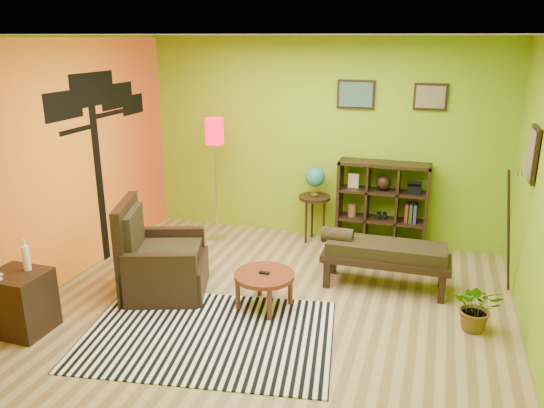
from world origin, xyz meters
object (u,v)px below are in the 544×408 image
(globe_table, at_px, (315,185))
(cube_shelf, at_px, (383,206))
(coffee_table, at_px, (264,278))
(floor_lamp, at_px, (215,142))
(potted_plant, at_px, (477,312))
(armchair, at_px, (159,265))
(bench, at_px, (382,252))
(side_cabinet, at_px, (21,302))

(globe_table, height_order, cube_shelf, cube_shelf)
(globe_table, bearing_deg, coffee_table, -91.52)
(floor_lamp, height_order, cube_shelf, floor_lamp)
(coffee_table, xyz_separation_m, globe_table, (0.05, 2.06, 0.48))
(globe_table, xyz_separation_m, potted_plant, (2.09, -1.86, -0.62))
(armchair, height_order, potted_plant, armchair)
(coffee_table, xyz_separation_m, bench, (1.13, 0.88, 0.09))
(armchair, bearing_deg, potted_plant, 3.54)
(armchair, xyz_separation_m, bench, (2.37, 0.89, 0.10))
(cube_shelf, xyz_separation_m, bench, (0.14, -1.21, -0.17))
(floor_lamp, relative_size, potted_plant, 3.47)
(floor_lamp, distance_m, globe_table, 1.49)
(globe_table, height_order, bench, globe_table)
(side_cabinet, bearing_deg, globe_table, 56.01)
(globe_table, bearing_deg, cube_shelf, 2.08)
(coffee_table, distance_m, armchair, 1.24)
(armchair, bearing_deg, side_cabinet, -127.29)
(side_cabinet, bearing_deg, cube_shelf, 46.30)
(coffee_table, relative_size, floor_lamp, 0.37)
(cube_shelf, bearing_deg, bench, -83.57)
(cube_shelf, height_order, bench, cube_shelf)
(coffee_table, relative_size, potted_plant, 1.28)
(coffee_table, height_order, potted_plant, coffee_table)
(coffee_table, distance_m, cube_shelf, 2.33)
(coffee_table, height_order, cube_shelf, cube_shelf)
(cube_shelf, bearing_deg, potted_plant, -58.87)
(coffee_table, xyz_separation_m, armchair, (-1.24, -0.01, -0.01))
(coffee_table, height_order, globe_table, globe_table)
(side_cabinet, height_order, globe_table, globe_table)
(side_cabinet, xyz_separation_m, floor_lamp, (0.85, 2.86, 1.09))
(side_cabinet, distance_m, bench, 3.84)
(floor_lamp, xyz_separation_m, bench, (2.40, -0.82, -0.98))
(armchair, relative_size, cube_shelf, 0.93)
(globe_table, bearing_deg, potted_plant, -41.76)
(armchair, bearing_deg, globe_table, 57.97)
(bench, xyz_separation_m, potted_plant, (1.01, -0.68, -0.23))
(coffee_table, bearing_deg, cube_shelf, 64.60)
(coffee_table, distance_m, side_cabinet, 2.42)
(side_cabinet, relative_size, globe_table, 0.86)
(side_cabinet, relative_size, bench, 0.64)
(floor_lamp, relative_size, cube_shelf, 1.45)
(armchair, relative_size, globe_table, 1.03)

